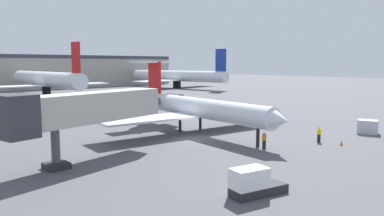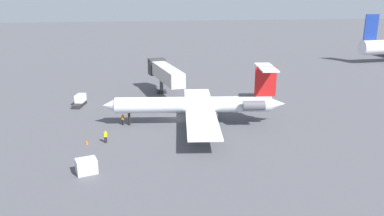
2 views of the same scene
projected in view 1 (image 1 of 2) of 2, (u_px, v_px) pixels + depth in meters
The scene contains 10 objects.
ground_plane at pixel (193, 139), 43.29m from camera, with size 400.00×400.00×0.10m, color #4C4C51.
regional_jet at pixel (195, 107), 47.13m from camera, with size 25.66×27.66×8.85m.
jet_bridge at pixel (78, 110), 32.14m from camera, with size 16.03×5.90×6.32m.
ground_crew_marshaller at pixel (319, 134), 41.13m from camera, with size 0.38×0.46×1.69m.
ground_crew_loader at pixel (264, 140), 37.93m from camera, with size 0.47×0.46×1.69m.
baggage_tug_lead at pixel (253, 183), 24.39m from camera, with size 4.21×2.23×1.90m.
cargo_container_uld at pixel (368, 127), 46.11m from camera, with size 2.27×2.64×1.68m.
traffic_cone_near at pixel (341, 143), 39.48m from camera, with size 0.36×0.36×0.55m.
parked_airliner_west_mid at pixel (46, 80), 99.31m from camera, with size 34.12×40.57×13.40m.
parked_airliner_centre at pixel (177, 76), 131.06m from camera, with size 35.50×41.87×13.08m.
Camera 1 is at (-29.11, -31.06, 8.57)m, focal length 35.28 mm.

